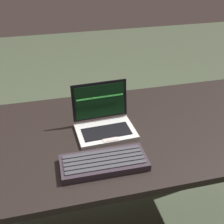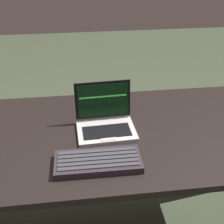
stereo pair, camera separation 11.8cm
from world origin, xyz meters
name	(u,v)px [view 1 (the left image)]	position (x,y,z in m)	size (l,w,h in m)	color
desk	(95,152)	(0.00, 0.00, 0.65)	(1.80, 0.72, 0.74)	black
laptop_front	(104,122)	(0.05, 0.03, 0.78)	(0.26, 0.21, 0.19)	beige
external_keyboard	(103,163)	(0.00, -0.20, 0.76)	(0.32, 0.14, 0.03)	#2F252D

